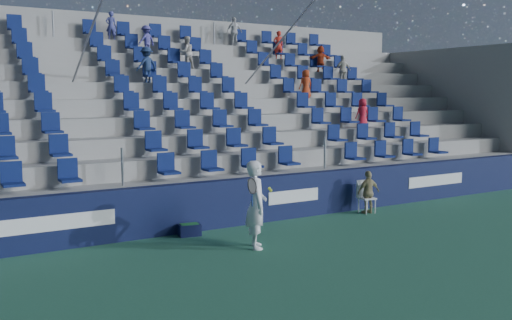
# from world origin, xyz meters

# --- Properties ---
(ground) EXTENTS (70.00, 70.00, 0.00)m
(ground) POSITION_xyz_m (0.00, 0.00, 0.00)
(ground) COLOR #2A6248
(ground) RESTS_ON ground
(sponsor_wall) EXTENTS (24.00, 0.32, 1.20)m
(sponsor_wall) POSITION_xyz_m (0.00, 3.15, 0.60)
(sponsor_wall) COLOR #10173E
(sponsor_wall) RESTS_ON ground
(grandstand) EXTENTS (24.00, 8.17, 6.63)m
(grandstand) POSITION_xyz_m (-0.00, 8.24, 2.14)
(grandstand) COLOR gray
(grandstand) RESTS_ON ground
(tennis_player) EXTENTS (0.75, 0.83, 1.93)m
(tennis_player) POSITION_xyz_m (-0.86, 1.02, 0.97)
(tennis_player) COLOR white
(tennis_player) RESTS_ON ground
(line_judge_chair) EXTENTS (0.45, 0.46, 0.92)m
(line_judge_chair) POSITION_xyz_m (3.71, 2.65, 0.53)
(line_judge_chair) COLOR white
(line_judge_chair) RESTS_ON ground
(line_judge) EXTENTS (0.74, 0.37, 1.21)m
(line_judge) POSITION_xyz_m (3.71, 2.50, 0.61)
(line_judge) COLOR tan
(line_judge) RESTS_ON ground
(ball_bin) EXTENTS (0.56, 0.42, 0.29)m
(ball_bin) POSITION_xyz_m (-1.68, 2.75, 0.16)
(ball_bin) COLOR #0E1234
(ball_bin) RESTS_ON ground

